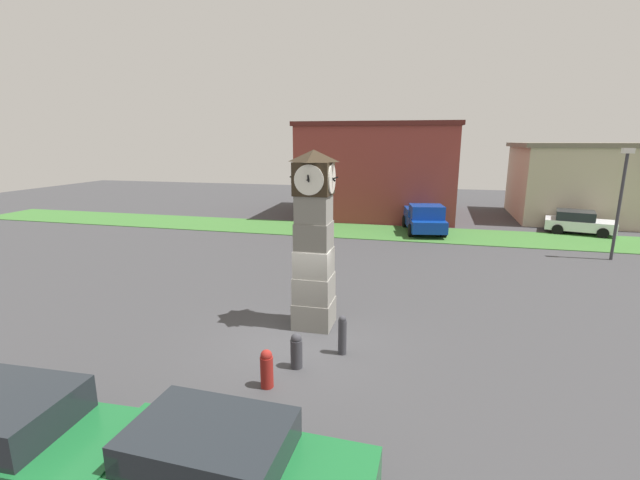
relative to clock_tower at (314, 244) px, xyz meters
The scene contains 12 objects.
ground_plane 2.90m from the clock_tower, 99.80° to the right, with size 85.95×85.95×0.00m, color #38383A.
clock_tower is the anchor object (origin of this frame).
bollard_near_tower 2.88m from the clock_tower, 53.18° to the right, with size 0.23×0.23×1.11m.
bollard_mid_row 3.39m from the clock_tower, 85.24° to the right, with size 0.30×0.30×0.94m.
bollard_far_row 4.22m from the clock_tower, 93.10° to the right, with size 0.30×0.30×0.95m.
car_near_tower 8.18m from the clock_tower, 114.30° to the right, with size 4.12×2.13×1.57m.
car_by_building 7.27m from the clock_tower, 86.54° to the right, with size 4.45×2.02×1.44m.
car_far_lot 21.34m from the clock_tower, 53.92° to the left, with size 4.18×2.84×1.42m.
pickup_truck 15.67m from the clock_tower, 78.29° to the left, with size 2.86×5.13×1.85m.
street_lamp_far_side 16.30m from the clock_tower, 41.74° to the left, with size 0.50×0.24×5.34m.
warehouse_blue_far 21.56m from the clock_tower, 91.47° to the left, with size 11.86×10.11×6.95m.
grass_verge_far 15.14m from the clock_tower, 102.87° to the left, with size 51.57×4.54×0.04m, color #386B2D.
Camera 1 is at (3.40, -10.89, 5.66)m, focal length 24.00 mm.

